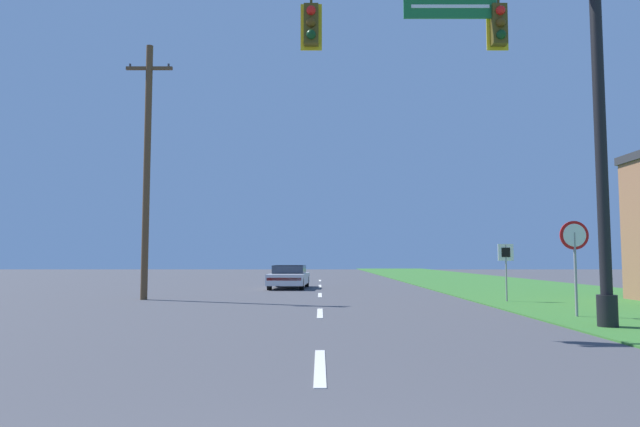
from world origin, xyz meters
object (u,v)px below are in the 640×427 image
(route_sign_post, at_px, (506,259))
(utility_pole_near, at_px, (147,166))
(car_ahead, at_px, (289,277))
(signal_mast, at_px, (524,99))
(stop_sign, at_px, (575,247))

(route_sign_post, relative_size, utility_pole_near, 0.21)
(car_ahead, bearing_deg, utility_pole_near, -121.46)
(signal_mast, xyz_separation_m, car_ahead, (-6.28, 17.15, -4.58))
(car_ahead, bearing_deg, stop_sign, -60.74)
(utility_pole_near, bearing_deg, signal_mast, -38.12)
(signal_mast, xyz_separation_m, stop_sign, (2.06, 2.26, -3.32))
(route_sign_post, bearing_deg, stop_sign, -89.04)
(signal_mast, distance_m, stop_sign, 4.52)
(route_sign_post, bearing_deg, car_ahead, 130.82)
(car_ahead, distance_m, stop_sign, 17.11)
(car_ahead, height_order, stop_sign, stop_sign)
(route_sign_post, bearing_deg, signal_mast, -104.55)
(stop_sign, distance_m, route_sign_post, 5.34)
(signal_mast, relative_size, car_ahead, 1.81)
(car_ahead, xyz_separation_m, stop_sign, (8.34, -14.89, 1.26))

